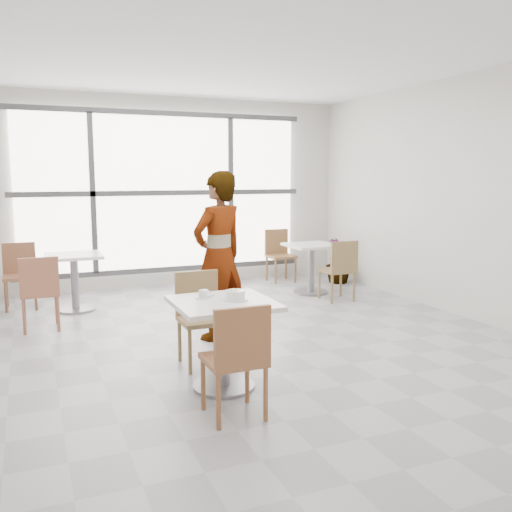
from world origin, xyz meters
name	(u,v)px	position (x,y,z in m)	size (l,w,h in m)	color
floor	(245,347)	(0.00, 0.00, 0.00)	(7.00, 7.00, 0.00)	#9E9EA5
ceiling	(244,47)	(0.00, 0.00, 3.00)	(7.00, 7.00, 0.00)	white
wall_back	(164,193)	(0.00, 3.50, 1.50)	(6.00, 6.00, 0.00)	silver
wall_right	(474,198)	(3.00, 0.00, 1.50)	(7.00, 7.00, 0.00)	silver
window	(165,193)	(0.00, 3.44, 1.50)	(4.60, 0.07, 2.52)	white
main_table	(223,328)	(-0.57, -0.97, 0.52)	(0.80, 0.80, 0.75)	white
chair_near	(237,354)	(-0.68, -1.59, 0.50)	(0.42, 0.42, 0.87)	#945B38
chair_far	(200,311)	(-0.56, -0.27, 0.50)	(0.42, 0.42, 0.87)	olive
oatmeal_bowl	(235,295)	(-0.47, -0.98, 0.79)	(0.21, 0.21, 0.10)	white
coffee_cup	(204,294)	(-0.69, -0.80, 0.78)	(0.16, 0.13, 0.07)	white
person	(219,256)	(-0.14, 0.41, 0.91)	(0.66, 0.44, 1.82)	black
bg_table_left	(74,274)	(-1.49, 2.32, 0.49)	(0.70, 0.70, 0.75)	white
bg_table_right	(311,261)	(1.90, 2.08, 0.49)	(0.70, 0.70, 0.75)	white
bg_chair_left_near	(40,288)	(-1.94, 1.45, 0.50)	(0.42, 0.42, 0.87)	#9D5E45
bg_chair_left_far	(20,271)	(-2.16, 2.80, 0.50)	(0.42, 0.42, 0.87)	brown
bg_chair_right_near	(340,267)	(2.01, 1.42, 0.50)	(0.42, 0.42, 0.87)	olive
bg_chair_right_far	(279,252)	(1.86, 3.15, 0.50)	(0.42, 0.42, 0.87)	brown
plant_right	(338,261)	(2.70, 2.61, 0.37)	(0.41, 0.41, 0.73)	#4F7740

